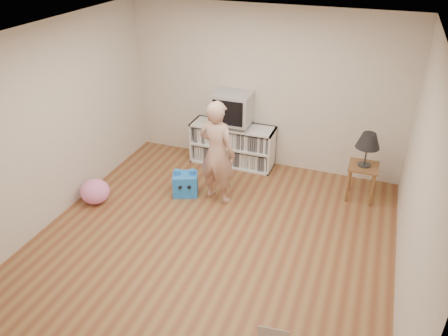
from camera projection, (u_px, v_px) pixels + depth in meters
ground at (215, 238)px, 5.74m from camera, size 4.50×4.50×0.00m
walls at (213, 150)px, 5.10m from camera, size 4.52×4.52×2.60m
ceiling at (212, 37)px, 4.46m from camera, size 4.50×4.50×0.01m
media_unit at (233, 144)px, 7.37m from camera, size 1.40×0.45×0.70m
dvd_deck at (233, 124)px, 7.17m from camera, size 0.45×0.35×0.07m
crt_tv at (233, 107)px, 7.02m from camera, size 0.60×0.53×0.50m
side_table at (362, 174)px, 6.38m from camera, size 0.42×0.42×0.55m
table_lamp at (368, 141)px, 6.12m from camera, size 0.34×0.34×0.52m
person at (217, 153)px, 6.17m from camera, size 0.63×0.48×1.56m
playing_cards at (272, 334)px, 4.39m from camera, size 0.07×0.10×0.02m
plush_blue at (185, 184)px, 6.58m from camera, size 0.44×0.40×0.42m
plush_pink at (95, 192)px, 6.39m from camera, size 0.44×0.44×0.36m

